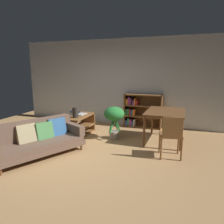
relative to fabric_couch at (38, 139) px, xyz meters
The scene contains 10 objects.
ground_plane 0.91m from the fabric_couch, 28.66° to the left, with size 8.16×8.16×0.00m, color tan.
back_wall_panel 3.34m from the fabric_couch, 76.62° to the left, with size 6.80×0.10×2.70m, color silver.
fabric_couch is the anchor object (origin of this frame).
media_console 1.52m from the fabric_couch, 83.71° to the left, with size 0.44×1.05×0.54m.
open_laptop 1.69m from the fabric_couch, 87.92° to the left, with size 0.44×0.34×0.08m.
desk_speaker 1.32m from the fabric_couch, 81.49° to the left, with size 0.15×0.15×0.27m.
potted_floor_plant 1.93m from the fabric_couch, 52.98° to the left, with size 0.52×0.52×0.84m.
dining_table 3.02m from the fabric_couch, 37.11° to the left, with size 0.91×1.21×0.76m.
dining_chair_near 2.74m from the fabric_couch, 16.57° to the left, with size 0.50×0.48×0.88m.
bookshelf 3.29m from the fabric_couch, 62.38° to the left, with size 1.15×0.33×1.02m.
Camera 1 is at (2.15, -3.80, 1.79)m, focal length 33.85 mm.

